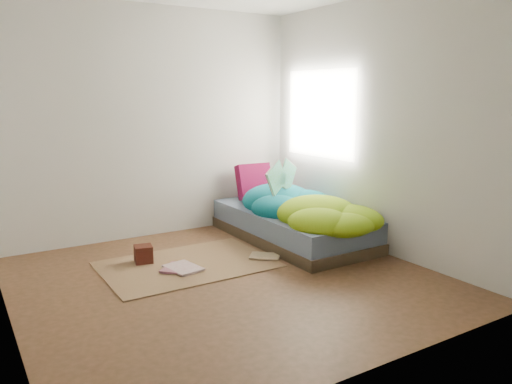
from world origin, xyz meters
TOP-DOWN VIEW (x-y plane):
  - ground at (0.00, 0.00)m, footprint 3.50×3.50m
  - room_walls at (0.01, 0.01)m, footprint 3.54×3.54m
  - bed at (1.22, 0.72)m, footprint 1.00×2.00m
  - duvet at (1.22, 0.50)m, footprint 0.96×1.84m
  - rug at (-0.15, 0.55)m, footprint 1.60×1.10m
  - pillow_floral at (1.38, 1.43)m, footprint 0.67×0.51m
  - pillow_magenta at (1.19, 1.49)m, footprint 0.44×0.16m
  - open_book at (1.11, 0.77)m, footprint 0.49×0.29m
  - wooden_box at (-0.49, 0.82)m, footprint 0.20×0.20m
  - floor_book_a at (-0.37, 0.40)m, footprint 0.31×0.39m
  - floor_book_b at (-0.38, 0.54)m, footprint 0.35×0.35m
  - floor_book_c at (0.52, 0.24)m, footprint 0.36×0.36m

SIDE VIEW (x-z plane):
  - ground at x=0.00m, z-range 0.00..0.00m
  - rug at x=-0.15m, z-range 0.00..0.01m
  - floor_book_c at x=0.52m, z-range 0.01..0.03m
  - floor_book_a at x=-0.37m, z-range 0.01..0.04m
  - floor_book_b at x=-0.38m, z-range 0.01..0.04m
  - wooden_box at x=-0.49m, z-range 0.01..0.18m
  - bed at x=1.22m, z-range 0.00..0.34m
  - pillow_floral at x=1.38m, z-range 0.34..0.47m
  - duvet at x=1.22m, z-range 0.34..0.68m
  - pillow_magenta at x=1.19m, z-range 0.34..0.78m
  - open_book at x=1.11m, z-range 0.68..0.98m
  - room_walls at x=0.01m, z-range 0.32..2.94m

